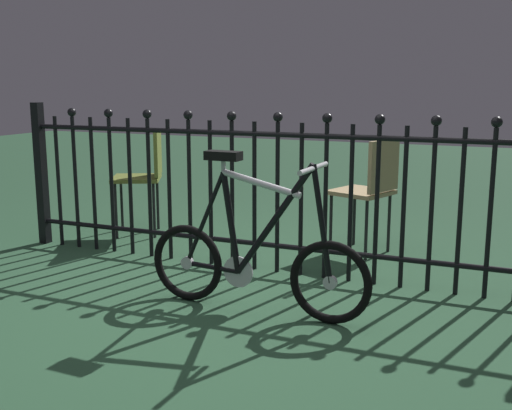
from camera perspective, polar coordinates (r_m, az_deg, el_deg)
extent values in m
plane|color=#284E33|center=(3.70, -2.82, -8.81)|extent=(20.00, 20.00, 0.00)
cylinder|color=black|center=(5.20, -18.94, 2.14)|extent=(0.03, 0.03, 1.01)
sphere|color=black|center=(5.15, -19.32, 8.05)|extent=(0.06, 0.06, 0.06)
cylinder|color=black|center=(5.09, -17.55, 2.05)|extent=(0.03, 0.03, 1.01)
cylinder|color=black|center=(4.98, -16.10, 1.94)|extent=(0.03, 0.03, 1.01)
sphere|color=black|center=(4.93, -16.44, 8.11)|extent=(0.06, 0.06, 0.06)
cylinder|color=black|center=(4.88, -14.59, 1.84)|extent=(0.03, 0.03, 1.01)
cylinder|color=black|center=(4.78, -13.02, 1.72)|extent=(0.03, 0.03, 1.01)
sphere|color=black|center=(4.72, -13.31, 8.15)|extent=(0.06, 0.06, 0.06)
cylinder|color=black|center=(4.68, -11.38, 1.60)|extent=(0.03, 0.03, 1.01)
cylinder|color=black|center=(4.59, -9.68, 1.48)|extent=(0.03, 0.03, 1.01)
sphere|color=black|center=(4.54, -9.90, 8.17)|extent=(0.06, 0.06, 0.06)
cylinder|color=black|center=(4.51, -7.91, 1.35)|extent=(0.03, 0.03, 1.01)
cylinder|color=black|center=(4.42, -6.07, 1.21)|extent=(0.03, 0.03, 1.01)
sphere|color=black|center=(4.36, -6.21, 8.16)|extent=(0.06, 0.06, 0.06)
cylinder|color=black|center=(4.35, -4.16, 1.06)|extent=(0.03, 0.03, 1.01)
cylinder|color=black|center=(4.27, -2.18, 0.91)|extent=(0.03, 0.03, 1.01)
sphere|color=black|center=(4.21, -2.24, 8.11)|extent=(0.06, 0.06, 0.06)
cylinder|color=black|center=(4.21, -0.14, 0.75)|extent=(0.03, 0.03, 1.01)
cylinder|color=black|center=(4.14, 1.96, 0.59)|extent=(0.03, 0.03, 1.01)
sphere|color=black|center=(4.08, 2.01, 8.02)|extent=(0.06, 0.06, 0.06)
cylinder|color=black|center=(4.09, 4.12, 0.42)|extent=(0.03, 0.03, 1.01)
cylinder|color=black|center=(4.04, 6.35, 0.25)|extent=(0.03, 0.03, 1.01)
sphere|color=black|center=(3.97, 6.51, 7.87)|extent=(0.06, 0.06, 0.06)
cylinder|color=black|center=(3.99, 8.62, 0.07)|extent=(0.03, 0.03, 1.01)
cylinder|color=black|center=(3.96, 10.94, -0.11)|extent=(0.03, 0.03, 1.01)
sphere|color=black|center=(3.89, 11.23, 7.66)|extent=(0.06, 0.06, 0.06)
cylinder|color=black|center=(3.93, 13.30, -0.30)|extent=(0.03, 0.03, 1.01)
cylinder|color=black|center=(3.90, 15.69, -0.49)|extent=(0.03, 0.03, 1.01)
sphere|color=black|center=(3.83, 16.11, 7.39)|extent=(0.06, 0.06, 0.06)
cylinder|color=black|center=(3.89, 18.11, -0.67)|extent=(0.03, 0.03, 1.01)
cylinder|color=black|center=(3.88, 20.55, -0.86)|extent=(0.03, 0.03, 1.01)
sphere|color=black|center=(3.81, 21.10, 7.06)|extent=(0.06, 0.06, 0.06)
cylinder|color=black|center=(4.24, 1.17, -3.65)|extent=(3.86, 0.04, 0.04)
cylinder|color=black|center=(4.11, 1.21, 6.47)|extent=(3.86, 0.04, 0.04)
cube|color=black|center=(5.19, -18.98, 2.69)|extent=(0.07, 0.07, 1.11)
torus|color=black|center=(3.69, -6.27, -5.26)|extent=(0.45, 0.06, 0.45)
cylinder|color=silver|center=(3.69, -6.27, -5.26)|extent=(0.07, 0.03, 0.07)
torus|color=black|center=(3.34, 6.78, -7.02)|extent=(0.45, 0.06, 0.45)
cylinder|color=silver|center=(3.34, 6.78, -7.02)|extent=(0.07, 0.03, 0.07)
cylinder|color=black|center=(3.37, 1.67, -1.42)|extent=(0.47, 0.05, 0.65)
cylinder|color=silver|center=(3.36, 0.45, 1.96)|extent=(0.46, 0.05, 0.14)
cylinder|color=black|center=(3.48, -2.30, -1.59)|extent=(0.12, 0.04, 0.57)
cylinder|color=black|center=(3.61, -4.00, -5.67)|extent=(0.33, 0.04, 0.04)
cylinder|color=black|center=(3.56, -4.68, -1.25)|extent=(0.27, 0.03, 0.56)
cylinder|color=black|center=(3.27, 6.03, -1.74)|extent=(0.14, 0.03, 0.63)
cylinder|color=silver|center=(3.23, 5.26, 3.53)|extent=(0.03, 0.03, 0.02)
cylinder|color=silver|center=(3.24, 5.25, 3.35)|extent=(0.04, 0.40, 0.03)
cylinder|color=silver|center=(3.45, -2.99, 3.61)|extent=(0.03, 0.03, 0.07)
cube|color=black|center=(3.44, -3.00, 4.51)|extent=(0.20, 0.10, 0.05)
cylinder|color=silver|center=(3.54, -1.63, -6.10)|extent=(0.18, 0.02, 0.18)
cylinder|color=black|center=(4.72, 6.83, -1.69)|extent=(0.02, 0.02, 0.44)
cylinder|color=black|center=(4.97, 8.94, -1.09)|extent=(0.02, 0.02, 0.44)
cylinder|color=black|center=(4.55, 10.01, -2.26)|extent=(0.02, 0.02, 0.44)
cylinder|color=black|center=(4.80, 12.02, -1.62)|extent=(0.02, 0.02, 0.44)
cube|color=tan|center=(4.71, 9.54, 1.16)|extent=(0.50, 0.50, 0.03)
cube|color=tan|center=(4.58, 11.56, 3.50)|extent=(0.15, 0.36, 0.37)
cylinder|color=black|center=(5.23, -12.64, -0.53)|extent=(0.02, 0.02, 0.46)
cylinder|color=black|center=(5.53, -12.14, 0.12)|extent=(0.02, 0.02, 0.46)
cylinder|color=black|center=(5.19, -9.27, -0.49)|extent=(0.02, 0.02, 0.46)
cylinder|color=black|center=(5.49, -8.95, 0.16)|extent=(0.02, 0.02, 0.46)
cube|color=olive|center=(5.32, -10.85, 2.40)|extent=(0.52, 0.52, 0.03)
cube|color=olive|center=(5.27, -8.94, 4.75)|extent=(0.19, 0.34, 0.38)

